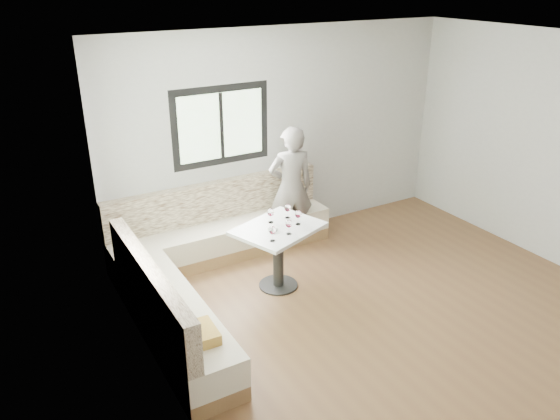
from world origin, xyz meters
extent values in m
cube|color=brown|center=(0.00, 0.00, 0.00)|extent=(5.00, 5.00, 0.01)
cube|color=white|center=(0.00, 0.00, 2.80)|extent=(5.00, 5.00, 0.01)
cube|color=#B7B7B2|center=(0.00, 2.50, 1.40)|extent=(5.00, 0.01, 2.80)
cube|color=#B7B7B2|center=(-2.50, 0.00, 1.40)|extent=(0.01, 5.00, 2.80)
cube|color=black|center=(-0.90, 2.49, 1.65)|extent=(1.30, 0.02, 1.00)
cube|color=black|center=(-2.49, 0.90, 1.65)|extent=(0.02, 1.30, 1.00)
cube|color=olive|center=(-1.05, 2.23, 0.08)|extent=(2.90, 0.55, 0.16)
cube|color=beige|center=(-1.05, 2.23, 0.30)|extent=(2.90, 0.55, 0.29)
cube|color=beige|center=(-1.05, 2.43, 0.70)|extent=(2.90, 0.14, 0.50)
cube|color=olive|center=(-2.23, 0.82, 0.08)|extent=(0.55, 2.25, 0.16)
cube|color=beige|center=(-2.23, 0.82, 0.30)|extent=(0.55, 2.25, 0.29)
cube|color=beige|center=(-2.43, 0.82, 0.70)|extent=(0.14, 2.25, 0.50)
cube|color=tan|center=(-2.24, 0.16, 0.50)|extent=(0.36, 0.36, 0.10)
cylinder|color=black|center=(-0.82, 1.22, 0.01)|extent=(0.46, 0.46, 0.02)
cylinder|color=black|center=(-0.82, 1.22, 0.36)|extent=(0.12, 0.12, 0.73)
cube|color=silver|center=(-0.82, 1.22, 0.75)|extent=(1.13, 1.00, 0.04)
imported|color=#69635E|center=(-0.13, 2.09, 0.82)|extent=(0.67, 0.52, 1.63)
cylinder|color=white|center=(-0.91, 1.18, 0.79)|extent=(0.11, 0.11, 0.04)
sphere|color=black|center=(-0.90, 1.19, 0.80)|extent=(0.02, 0.02, 0.02)
sphere|color=black|center=(-0.93, 1.19, 0.80)|extent=(0.02, 0.02, 0.02)
sphere|color=black|center=(-0.91, 1.16, 0.80)|extent=(0.02, 0.02, 0.02)
cylinder|color=white|center=(-1.04, 0.95, 0.77)|extent=(0.06, 0.06, 0.01)
cylinder|color=white|center=(-1.04, 0.95, 0.81)|extent=(0.01, 0.01, 0.07)
ellipsoid|color=white|center=(-1.04, 0.95, 0.89)|extent=(0.08, 0.08, 0.09)
cylinder|color=#4B0212|center=(-1.04, 0.95, 0.87)|extent=(0.05, 0.05, 0.02)
cylinder|color=white|center=(-0.80, 1.01, 0.77)|extent=(0.06, 0.06, 0.01)
cylinder|color=white|center=(-0.80, 1.01, 0.81)|extent=(0.01, 0.01, 0.07)
ellipsoid|color=white|center=(-0.80, 1.01, 0.89)|extent=(0.08, 0.08, 0.09)
cylinder|color=#4B0212|center=(-0.80, 1.01, 0.87)|extent=(0.05, 0.05, 0.02)
cylinder|color=white|center=(-0.59, 1.17, 0.77)|extent=(0.06, 0.06, 0.01)
cylinder|color=white|center=(-0.59, 1.17, 0.81)|extent=(0.01, 0.01, 0.07)
ellipsoid|color=white|center=(-0.59, 1.17, 0.89)|extent=(0.08, 0.08, 0.09)
cylinder|color=#4B0212|center=(-0.59, 1.17, 0.87)|extent=(0.05, 0.05, 0.02)
cylinder|color=white|center=(-0.83, 1.37, 0.77)|extent=(0.06, 0.06, 0.01)
cylinder|color=white|center=(-0.83, 1.37, 0.81)|extent=(0.01, 0.01, 0.07)
ellipsoid|color=white|center=(-0.83, 1.37, 0.89)|extent=(0.08, 0.08, 0.09)
cylinder|color=#4B0212|center=(-0.83, 1.37, 0.87)|extent=(0.05, 0.05, 0.02)
cylinder|color=white|center=(-0.60, 1.38, 0.77)|extent=(0.06, 0.06, 0.01)
cylinder|color=white|center=(-0.60, 1.38, 0.81)|extent=(0.01, 0.01, 0.07)
ellipsoid|color=white|center=(-0.60, 1.38, 0.89)|extent=(0.08, 0.08, 0.09)
cylinder|color=#4B0212|center=(-0.60, 1.38, 0.87)|extent=(0.05, 0.05, 0.02)
camera|label=1|loc=(-3.56, -3.58, 3.41)|focal=35.00mm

